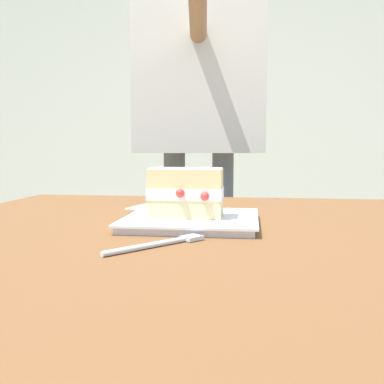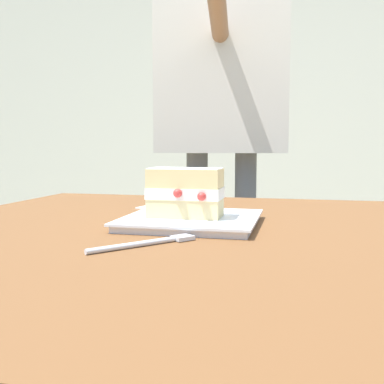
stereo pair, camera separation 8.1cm
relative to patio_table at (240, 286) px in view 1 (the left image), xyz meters
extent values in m
cylinder|color=brown|center=(-0.54, 0.45, -0.28)|extent=(0.07, 0.07, 0.67)
cube|color=brown|center=(0.00, 0.00, 0.07)|extent=(1.21, 1.02, 0.04)
cube|color=white|center=(-0.09, 0.05, 0.10)|extent=(0.22, 0.22, 0.01)
cube|color=white|center=(-0.09, 0.05, 0.11)|extent=(0.23, 0.23, 0.00)
cube|color=#EAD18C|center=(-0.10, 0.04, 0.13)|extent=(0.13, 0.07, 0.03)
cube|color=white|center=(-0.10, 0.04, 0.15)|extent=(0.13, 0.07, 0.02)
sphere|color=red|center=(-0.10, 0.00, 0.16)|extent=(0.02, 0.02, 0.02)
sphere|color=red|center=(-0.06, 0.00, 0.15)|extent=(0.01, 0.01, 0.01)
sphere|color=red|center=(-0.12, 0.07, 0.15)|extent=(0.02, 0.02, 0.02)
sphere|color=red|center=(-0.09, 0.07, 0.15)|extent=(0.01, 0.01, 0.01)
cube|color=#EAD18C|center=(-0.10, 0.04, 0.18)|extent=(0.13, 0.07, 0.03)
cube|color=white|center=(-0.10, 0.04, 0.20)|extent=(0.12, 0.06, 0.00)
cylinder|color=silver|center=(-0.13, -0.15, 0.10)|extent=(0.10, 0.11, 0.01)
cube|color=silver|center=(-0.07, -0.09, 0.10)|extent=(0.04, 0.04, 0.01)
cube|color=silver|center=(-0.18, 0.26, 0.10)|extent=(0.17, 0.14, 0.00)
cylinder|color=slate|center=(-0.25, 0.84, -0.20)|extent=(0.08, 0.08, 0.83)
cylinder|color=slate|center=(-0.08, 0.85, -0.20)|extent=(0.08, 0.08, 0.83)
cube|color=beige|center=(-0.17, 0.84, 0.51)|extent=(0.46, 0.23, 0.58)
cylinder|color=#9E7051|center=(-0.14, 0.60, 0.65)|extent=(0.10, 0.47, 0.22)
cube|color=beige|center=(-3.20, 11.90, 0.00)|extent=(2.40, 4.58, 0.57)
cube|color=#2D333D|center=(-3.17, 12.12, 0.51)|extent=(1.89, 2.65, 0.45)
cylinder|color=black|center=(-2.61, 10.40, -0.28)|extent=(0.32, 0.69, 0.66)
cylinder|color=black|center=(-4.24, 10.66, -0.28)|extent=(0.32, 0.69, 0.66)
cylinder|color=black|center=(-2.16, 13.15, -0.28)|extent=(0.32, 0.69, 0.66)
cylinder|color=black|center=(-3.80, 13.41, -0.28)|extent=(0.32, 0.69, 0.66)
cone|color=#60703D|center=(-7.52, 24.02, 2.29)|extent=(24.03, 24.03, 5.81)
cube|color=silver|center=(-0.79, 3.95, 1.04)|extent=(3.80, 2.12, 3.31)
camera|label=1|loc=(0.02, -0.75, 0.23)|focal=42.30mm
camera|label=2|loc=(0.09, -0.73, 0.23)|focal=42.30mm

